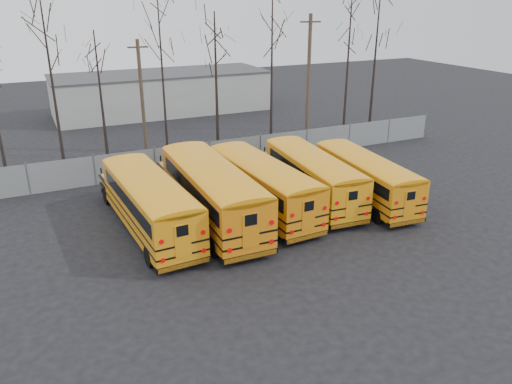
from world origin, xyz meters
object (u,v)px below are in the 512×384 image
bus_d (311,173)px  utility_pole_right (309,73)px  utility_pole_left (142,97)px  bus_a (148,200)px  bus_b (211,188)px  bus_c (261,182)px  bus_e (364,174)px

bus_d → utility_pole_right: size_ratio=1.06×
utility_pole_left → utility_pole_right: size_ratio=0.85×
bus_a → utility_pole_right: size_ratio=1.10×
bus_d → utility_pole_left: utility_pole_left is taller
bus_b → bus_c: size_ratio=1.09×
bus_c → bus_a: bearing=177.2°
bus_a → bus_b: bearing=-6.3°
bus_a → bus_d: bus_a is taller
bus_a → bus_e: bearing=-8.4°
utility_pole_right → bus_d: bearing=-107.3°
bus_e → utility_pole_right: (5.41, 15.77, 3.60)m
bus_a → utility_pole_left: bearing=74.0°
bus_a → bus_b: (3.36, -0.18, 0.15)m
utility_pole_right → bus_c: bearing=-116.2°
bus_c → bus_d: bearing=0.3°
bus_a → bus_d: (9.88, 0.19, -0.08)m
bus_b → utility_pole_right: size_ratio=1.18×
bus_d → bus_e: bearing=-20.4°
bus_a → bus_b: 3.36m
bus_a → utility_pole_left: size_ratio=1.30×
utility_pole_left → bus_b: bearing=-83.9°
bus_c → utility_pole_right: utility_pole_right is taller
bus_b → utility_pole_left: utility_pole_left is taller
bus_e → bus_d: bearing=159.7°
bus_b → utility_pole_left: 14.66m
bus_e → utility_pole_right: 17.06m
bus_b → bus_a: bearing=177.8°
bus_b → utility_pole_right: bearing=45.9°
bus_e → utility_pole_left: bearing=126.4°
bus_c → utility_pole_left: 14.86m
utility_pole_left → bus_d: bearing=-59.1°
utility_pole_left → utility_pole_right: utility_pole_right is taller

